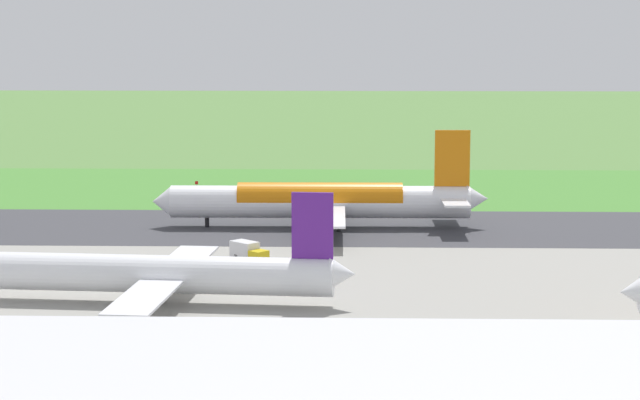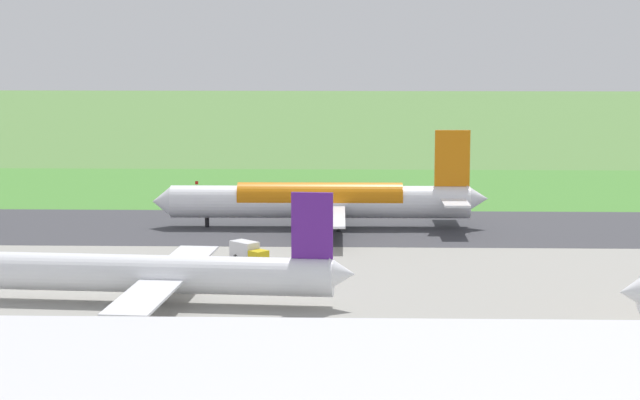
{
  "view_description": "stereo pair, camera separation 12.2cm",
  "coord_description": "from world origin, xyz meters",
  "px_view_note": "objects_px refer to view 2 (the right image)",
  "views": [
    {
      "loc": [
        -7.98,
        185.06,
        32.17
      ],
      "look_at": [
        -2.76,
        0.0,
        4.5
      ],
      "focal_mm": 65.48,
      "sensor_mm": 36.0,
      "label": 1
    },
    {
      "loc": [
        -8.1,
        185.06,
        32.17
      ],
      "look_at": [
        -2.76,
        0.0,
        4.5
      ],
      "focal_mm": 65.48,
      "sensor_mm": 36.0,
      "label": 2
    }
  ],
  "objects_px": {
    "airliner_main": "(322,201)",
    "no_stopping_sign": "(197,187)",
    "service_truck_fuel": "(248,251)",
    "traffic_cone_orange": "(175,190)",
    "airliner_parked_mid": "(161,273)"
  },
  "relations": [
    {
      "from": "airliner_parked_mid",
      "to": "traffic_cone_orange",
      "type": "distance_m",
      "value": 93.82
    },
    {
      "from": "airliner_main",
      "to": "no_stopping_sign",
      "type": "xyz_separation_m",
      "value": [
        24.99,
        -34.86,
        -2.69
      ]
    },
    {
      "from": "airliner_main",
      "to": "traffic_cone_orange",
      "type": "bearing_deg",
      "value": -53.17
    },
    {
      "from": "airliner_parked_mid",
      "to": "traffic_cone_orange",
      "type": "relative_size",
      "value": 83.83
    },
    {
      "from": "traffic_cone_orange",
      "to": "airliner_parked_mid",
      "type": "bearing_deg",
      "value": 97.79
    },
    {
      "from": "service_truck_fuel",
      "to": "no_stopping_sign",
      "type": "height_order",
      "value": "no_stopping_sign"
    },
    {
      "from": "airliner_parked_mid",
      "to": "service_truck_fuel",
      "type": "distance_m",
      "value": 26.82
    },
    {
      "from": "airliner_main",
      "to": "no_stopping_sign",
      "type": "relative_size",
      "value": 19.14
    },
    {
      "from": "service_truck_fuel",
      "to": "no_stopping_sign",
      "type": "xyz_separation_m",
      "value": [
        15.41,
        -62.01,
        0.26
      ]
    },
    {
      "from": "airliner_main",
      "to": "no_stopping_sign",
      "type": "height_order",
      "value": "airliner_main"
    },
    {
      "from": "airliner_main",
      "to": "traffic_cone_orange",
      "type": "xyz_separation_m",
      "value": [
        30.09,
        -40.18,
        -4.08
      ]
    },
    {
      "from": "no_stopping_sign",
      "to": "traffic_cone_orange",
      "type": "bearing_deg",
      "value": -46.21
    },
    {
      "from": "no_stopping_sign",
      "to": "traffic_cone_orange",
      "type": "xyz_separation_m",
      "value": [
        5.1,
        -5.32,
        -1.39
      ]
    },
    {
      "from": "airliner_main",
      "to": "no_stopping_sign",
      "type": "bearing_deg",
      "value": -54.37
    },
    {
      "from": "airliner_main",
      "to": "service_truck_fuel",
      "type": "xyz_separation_m",
      "value": [
        9.58,
        27.15,
        -2.95
      ]
    }
  ]
}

